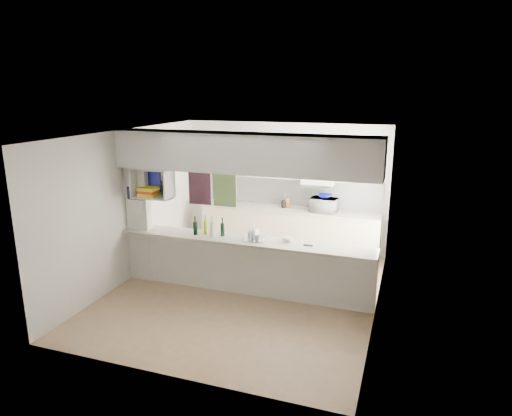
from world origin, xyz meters
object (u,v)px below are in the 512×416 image
at_px(microwave, 324,205).
at_px(wine_bottles, 209,228).
at_px(bowl, 325,196).
at_px(dish_rack, 255,235).

distance_m(microwave, wine_bottles, 2.55).
bearing_deg(bowl, wine_bottles, -126.01).
distance_m(bowl, wine_bottles, 2.58).
bearing_deg(wine_bottles, bowl, 53.99).
relative_size(microwave, dish_rack, 1.33).
relative_size(microwave, wine_bottles, 0.98).
bearing_deg(microwave, bowl, -94.36).
bearing_deg(dish_rack, microwave, 69.31).
xyz_separation_m(bowl, dish_rack, (-0.72, -2.05, -0.23)).
distance_m(dish_rack, wine_bottles, 0.80).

